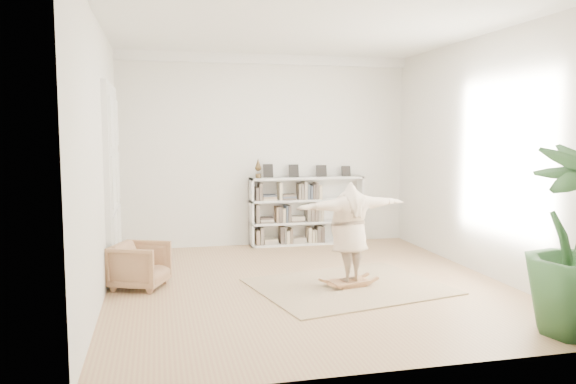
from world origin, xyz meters
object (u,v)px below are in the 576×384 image
at_px(armchair, 140,265).
at_px(rocker_board, 349,282).
at_px(bookshelf, 307,211).
at_px(person, 349,229).

height_order(armchair, rocker_board, armchair).
height_order(bookshelf, armchair, bookshelf).
relative_size(bookshelf, armchair, 3.17).
relative_size(armchair, rocker_board, 1.14).
bearing_deg(bookshelf, armchair, -140.97).
bearing_deg(person, bookshelf, -106.22).
bearing_deg(armchair, bookshelf, -28.39).
xyz_separation_m(armchair, person, (2.82, -0.63, 0.51)).
bearing_deg(rocker_board, bookshelf, 73.78).
bearing_deg(bookshelf, person, -94.06).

